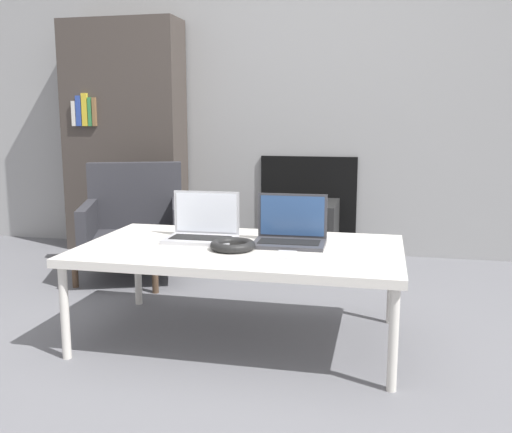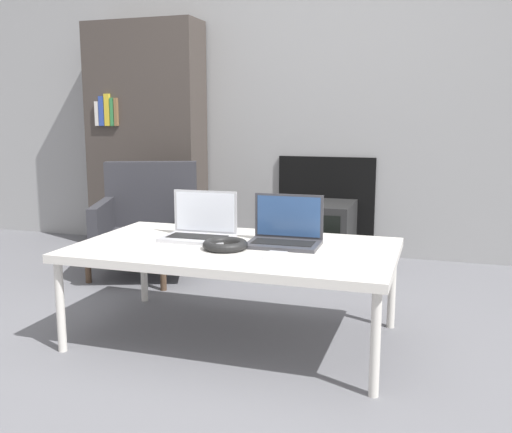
# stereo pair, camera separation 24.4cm
# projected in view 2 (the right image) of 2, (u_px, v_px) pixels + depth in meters

# --- Properties ---
(ground_plane) EXTENTS (14.00, 14.00, 0.00)m
(ground_plane) POSITION_uv_depth(u_px,v_px,m) (201.00, 375.00, 2.18)
(ground_plane) COLOR slate
(wall_back) EXTENTS (7.00, 0.08, 2.60)m
(wall_back) POSITION_uv_depth(u_px,v_px,m) (320.00, 72.00, 3.99)
(wall_back) COLOR #999999
(wall_back) RESTS_ON ground_plane
(table) EXTENTS (1.37, 0.79, 0.42)m
(table) POSITION_uv_depth(u_px,v_px,m) (235.00, 252.00, 2.47)
(table) COLOR silver
(table) RESTS_ON ground_plane
(laptop_left) EXTENTS (0.31, 0.21, 0.21)m
(laptop_left) POSITION_uv_depth(u_px,v_px,m) (200.00, 228.00, 2.61)
(laptop_left) COLOR #B2B2B7
(laptop_left) RESTS_ON table
(laptop_right) EXTENTS (0.32, 0.22, 0.21)m
(laptop_right) POSITION_uv_depth(u_px,v_px,m) (285.00, 234.00, 2.49)
(laptop_right) COLOR #38383D
(laptop_right) RESTS_ON table
(headphones) EXTENTS (0.19, 0.19, 0.04)m
(headphones) POSITION_uv_depth(u_px,v_px,m) (225.00, 245.00, 2.41)
(headphones) COLOR black
(headphones) RESTS_ON table
(phone) EXTENTS (0.07, 0.12, 0.01)m
(phone) POSITION_uv_depth(u_px,v_px,m) (275.00, 255.00, 2.28)
(phone) COLOR silver
(phone) RESTS_ON table
(tv) EXTENTS (0.46, 0.48, 0.41)m
(tv) POSITION_uv_depth(u_px,v_px,m) (318.00, 232.00, 3.88)
(tv) COLOR black
(tv) RESTS_ON ground_plane
(armchair) EXTENTS (0.79, 0.83, 0.69)m
(armchair) POSITION_uv_depth(u_px,v_px,m) (149.00, 219.00, 3.63)
(armchair) COLOR #2D2D33
(armchair) RESTS_ON ground_plane
(bookshelf) EXTENTS (0.86, 0.32, 1.66)m
(bookshelf) POSITION_uv_depth(u_px,v_px,m) (146.00, 137.00, 4.26)
(bookshelf) COLOR #3F3833
(bookshelf) RESTS_ON ground_plane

